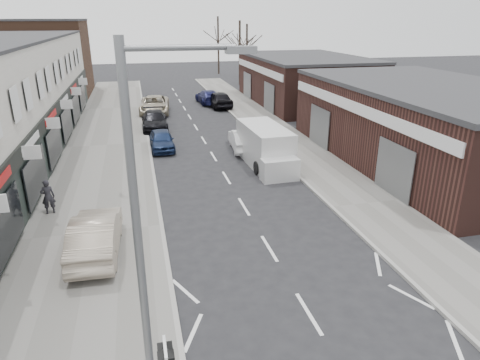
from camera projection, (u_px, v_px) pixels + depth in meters
pavement_left at (107, 146)px, 29.55m from camera, size 5.50×64.00×0.12m
pavement_right at (279, 135)px, 32.30m from camera, size 3.50×64.00×0.12m
brick_block_far at (50, 59)px, 47.53m from camera, size 8.00×10.00×8.00m
right_unit_near at (429, 126)px, 25.74m from camera, size 10.00×18.00×4.50m
right_unit_far at (305, 81)px, 43.90m from camera, size 10.00×16.00×4.50m
tree_far_a at (240, 85)px, 56.64m from camera, size 3.60×3.60×8.00m
tree_far_b at (247, 78)px, 62.64m from camera, size 3.60×3.60×7.50m
tree_far_c at (219, 74)px, 67.43m from camera, size 3.60×3.60×8.50m
street_lamp at (148, 239)px, 7.71m from camera, size 2.23×0.22×8.00m
warning_sign at (127, 158)px, 20.05m from camera, size 0.12×0.80×2.70m
white_van at (265, 147)px, 25.53m from camera, size 2.30×6.05×2.33m
sedan_on_pavement at (96, 235)px, 15.73m from camera, size 1.77×4.65×1.51m
pedestrian at (48, 197)px, 18.95m from camera, size 0.63×0.47×1.60m
parked_car_left_a at (162, 140)px, 28.67m from camera, size 1.57×3.85×1.31m
parked_car_left_b at (155, 120)px, 33.90m from camera, size 2.07×4.88×1.40m
parked_car_left_c at (154, 105)px, 39.47m from camera, size 3.11×5.84×1.56m
parked_car_right_a at (243, 140)px, 28.60m from camera, size 1.83×4.34×1.39m
parked_car_right_b at (219, 99)px, 42.05m from camera, size 2.24×4.82×1.60m
parked_car_right_c at (208, 97)px, 44.01m from camera, size 2.26×4.92×1.39m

